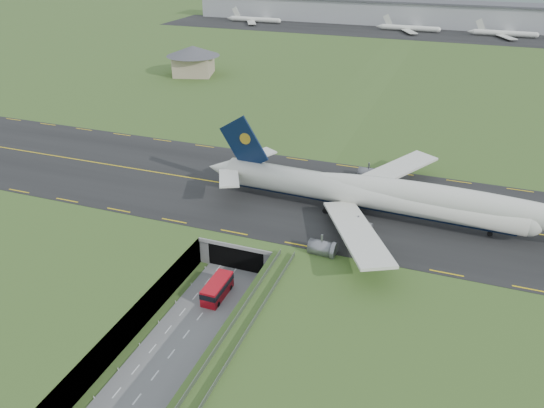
% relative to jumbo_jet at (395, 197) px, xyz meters
% --- Properties ---
extents(ground, '(900.00, 900.00, 0.00)m').
position_rel_jumbo_jet_xyz_m(ground, '(-27.62, -29.47, -11.18)').
color(ground, '#3B5522').
rests_on(ground, ground).
extents(airfield_deck, '(800.00, 800.00, 6.00)m').
position_rel_jumbo_jet_xyz_m(airfield_deck, '(-27.62, -29.47, -8.18)').
color(airfield_deck, gray).
rests_on(airfield_deck, ground).
extents(trench_road, '(12.00, 75.00, 0.20)m').
position_rel_jumbo_jet_xyz_m(trench_road, '(-27.62, -36.97, -11.08)').
color(trench_road, slate).
rests_on(trench_road, ground).
extents(taxiway, '(800.00, 44.00, 0.18)m').
position_rel_jumbo_jet_xyz_m(taxiway, '(-27.62, 3.53, -5.09)').
color(taxiway, black).
rests_on(taxiway, airfield_deck).
extents(tunnel_portal, '(17.00, 22.30, 6.00)m').
position_rel_jumbo_jet_xyz_m(tunnel_portal, '(-27.62, -12.76, -7.85)').
color(tunnel_portal, gray).
rests_on(tunnel_portal, ground).
extents(guideway, '(3.00, 53.00, 7.05)m').
position_rel_jumbo_jet_xyz_m(guideway, '(-16.62, -48.58, -5.86)').
color(guideway, '#A8A8A3').
rests_on(guideway, ground).
extents(jumbo_jet, '(89.19, 58.29, 19.29)m').
position_rel_jumbo_jet_xyz_m(jumbo_jet, '(0.00, 0.00, 0.00)').
color(jumbo_jet, silver).
rests_on(jumbo_jet, ground).
extents(shuttle_tram, '(3.25, 8.34, 3.38)m').
position_rel_jumbo_jet_xyz_m(shuttle_tram, '(-27.25, -30.95, -9.33)').
color(shuttle_tram, '#B20B17').
rests_on(shuttle_tram, ground).
extents(service_building, '(28.01, 28.01, 12.32)m').
position_rel_jumbo_jet_xyz_m(service_building, '(-100.79, 100.16, 2.12)').
color(service_building, tan).
rests_on(service_building, ground).
extents(cargo_terminal, '(320.00, 67.00, 15.60)m').
position_rel_jumbo_jet_xyz_m(cargo_terminal, '(-27.78, 269.95, 2.78)').
color(cargo_terminal, '#B2B2B2').
rests_on(cargo_terminal, ground).
extents(distant_hills, '(700.00, 91.00, 60.00)m').
position_rel_jumbo_jet_xyz_m(distant_hills, '(36.76, 400.53, -15.18)').
color(distant_hills, slate).
rests_on(distant_hills, ground).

